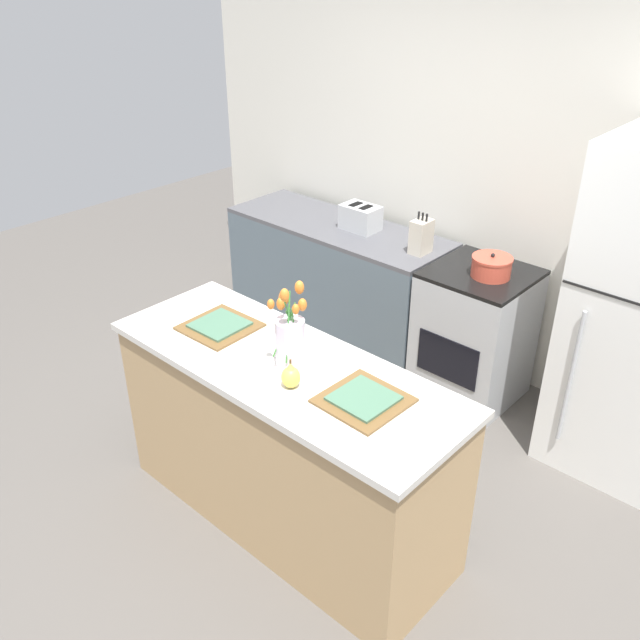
{
  "coord_description": "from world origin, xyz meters",
  "views": [
    {
      "loc": [
        1.88,
        -1.81,
        2.63
      ],
      "look_at": [
        0.0,
        0.25,
        1.07
      ],
      "focal_mm": 38.0,
      "sensor_mm": 36.0,
      "label": 1
    }
  ],
  "objects_px": {
    "flower_vase": "(290,338)",
    "pear_figurine": "(291,376)",
    "knife_block": "(421,237)",
    "plate_setting_right": "(364,400)",
    "plate_setting_left": "(220,326)",
    "toaster": "(360,217)",
    "stove_range": "(474,335)",
    "cooking_pot": "(491,267)"
  },
  "relations": [
    {
      "from": "plate_setting_right",
      "to": "flower_vase",
      "type": "bearing_deg",
      "value": -178.54
    },
    {
      "from": "plate_setting_right",
      "to": "plate_setting_left",
      "type": "bearing_deg",
      "value": 180.0
    },
    {
      "from": "flower_vase",
      "to": "pear_figurine",
      "type": "xyz_separation_m",
      "value": [
        0.11,
        -0.12,
        -0.1
      ]
    },
    {
      "from": "cooking_pot",
      "to": "knife_block",
      "type": "distance_m",
      "value": 0.51
    },
    {
      "from": "pear_figurine",
      "to": "cooking_pot",
      "type": "xyz_separation_m",
      "value": [
        0.01,
        1.69,
        -0.06
      ]
    },
    {
      "from": "knife_block",
      "to": "pear_figurine",
      "type": "bearing_deg",
      "value": -73.4
    },
    {
      "from": "plate_setting_right",
      "to": "knife_block",
      "type": "distance_m",
      "value": 1.77
    },
    {
      "from": "plate_setting_left",
      "to": "toaster",
      "type": "relative_size",
      "value": 1.21
    },
    {
      "from": "stove_range",
      "to": "plate_setting_left",
      "type": "bearing_deg",
      "value": -109.49
    },
    {
      "from": "toaster",
      "to": "knife_block",
      "type": "xyz_separation_m",
      "value": [
        0.54,
        -0.06,
        0.03
      ]
    },
    {
      "from": "flower_vase",
      "to": "toaster",
      "type": "xyz_separation_m",
      "value": [
        -0.94,
        1.64,
        -0.13
      ]
    },
    {
      "from": "toaster",
      "to": "cooking_pot",
      "type": "relative_size",
      "value": 1.16
    },
    {
      "from": "pear_figurine",
      "to": "toaster",
      "type": "height_order",
      "value": "pear_figurine"
    },
    {
      "from": "cooking_pot",
      "to": "flower_vase",
      "type": "bearing_deg",
      "value": -94.33
    },
    {
      "from": "flower_vase",
      "to": "toaster",
      "type": "relative_size",
      "value": 1.54
    },
    {
      "from": "flower_vase",
      "to": "toaster",
      "type": "distance_m",
      "value": 1.89
    },
    {
      "from": "plate_setting_left",
      "to": "cooking_pot",
      "type": "distance_m",
      "value": 1.69
    },
    {
      "from": "plate_setting_right",
      "to": "knife_block",
      "type": "xyz_separation_m",
      "value": [
        -0.81,
        1.57,
        0.03
      ]
    },
    {
      "from": "stove_range",
      "to": "knife_block",
      "type": "height_order",
      "value": "knife_block"
    },
    {
      "from": "toaster",
      "to": "cooking_pot",
      "type": "xyz_separation_m",
      "value": [
        1.06,
        -0.06,
        -0.02
      ]
    },
    {
      "from": "stove_range",
      "to": "plate_setting_right",
      "type": "xyz_separation_m",
      "value": [
        0.36,
        -1.58,
        0.52
      ]
    },
    {
      "from": "flower_vase",
      "to": "plate_setting_right",
      "type": "height_order",
      "value": "flower_vase"
    },
    {
      "from": "cooking_pot",
      "to": "knife_block",
      "type": "height_order",
      "value": "knife_block"
    },
    {
      "from": "plate_setting_left",
      "to": "plate_setting_right",
      "type": "bearing_deg",
      "value": 0.0
    },
    {
      "from": "pear_figurine",
      "to": "plate_setting_left",
      "type": "distance_m",
      "value": 0.63
    },
    {
      "from": "flower_vase",
      "to": "cooking_pot",
      "type": "distance_m",
      "value": 1.59
    },
    {
      "from": "stove_range",
      "to": "knife_block",
      "type": "distance_m",
      "value": 0.71
    },
    {
      "from": "flower_vase",
      "to": "knife_block",
      "type": "height_order",
      "value": "flower_vase"
    },
    {
      "from": "stove_range",
      "to": "knife_block",
      "type": "bearing_deg",
      "value": -178.1
    },
    {
      "from": "stove_range",
      "to": "toaster",
      "type": "relative_size",
      "value": 3.16
    },
    {
      "from": "flower_vase",
      "to": "plate_setting_left",
      "type": "distance_m",
      "value": 0.53
    },
    {
      "from": "plate_setting_left",
      "to": "cooking_pot",
      "type": "height_order",
      "value": "cooking_pot"
    },
    {
      "from": "stove_range",
      "to": "flower_vase",
      "type": "bearing_deg",
      "value": -91.89
    },
    {
      "from": "plate_setting_right",
      "to": "toaster",
      "type": "height_order",
      "value": "toaster"
    },
    {
      "from": "stove_range",
      "to": "cooking_pot",
      "type": "relative_size",
      "value": 3.66
    },
    {
      "from": "stove_range",
      "to": "plate_setting_right",
      "type": "distance_m",
      "value": 1.71
    },
    {
      "from": "pear_figurine",
      "to": "cooking_pot",
      "type": "bearing_deg",
      "value": 89.76
    },
    {
      "from": "toaster",
      "to": "knife_block",
      "type": "distance_m",
      "value": 0.55
    },
    {
      "from": "flower_vase",
      "to": "plate_setting_left",
      "type": "relative_size",
      "value": 1.27
    },
    {
      "from": "toaster",
      "to": "knife_block",
      "type": "height_order",
      "value": "knife_block"
    },
    {
      "from": "plate_setting_left",
      "to": "cooking_pot",
      "type": "relative_size",
      "value": 1.4
    },
    {
      "from": "stove_range",
      "to": "plate_setting_left",
      "type": "distance_m",
      "value": 1.76
    }
  ]
}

